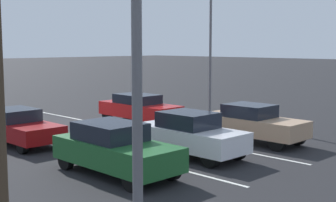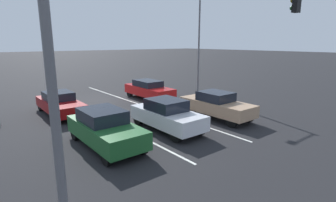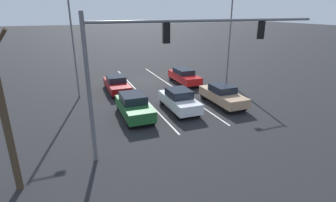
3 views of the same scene
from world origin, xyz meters
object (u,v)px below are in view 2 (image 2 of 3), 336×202
(traffic_signal_gantry, at_px, (197,12))
(car_white_midlane_front, at_px, (167,115))
(car_darkgreen_rightlane_front, at_px, (105,128))
(car_red_leftlane_second, at_px, (149,89))
(car_tan_leftlane_front, at_px, (216,105))
(car_maroon_rightlane_second, at_px, (60,103))
(street_lamp_left_shoulder, at_px, (197,34))

(traffic_signal_gantry, bearing_deg, car_white_midlane_front, -119.84)
(car_darkgreen_rightlane_front, height_order, car_red_leftlane_second, car_darkgreen_rightlane_front)
(car_white_midlane_front, distance_m, car_darkgreen_rightlane_front, 3.44)
(car_darkgreen_rightlane_front, bearing_deg, traffic_signal_gantry, 98.27)
(car_darkgreen_rightlane_front, relative_size, traffic_signal_gantry, 0.35)
(car_tan_leftlane_front, height_order, car_maroon_rightlane_second, car_tan_leftlane_front)
(car_white_midlane_front, bearing_deg, car_darkgreen_rightlane_front, 0.42)
(car_darkgreen_rightlane_front, xyz_separation_m, street_lamp_left_shoulder, (-11.12, -5.72, 4.24))
(traffic_signal_gantry, bearing_deg, car_darkgreen_rightlane_front, -81.73)
(car_darkgreen_rightlane_front, bearing_deg, car_red_leftlane_second, -135.70)
(car_tan_leftlane_front, bearing_deg, car_maroon_rightlane_second, -42.84)
(traffic_signal_gantry, relative_size, street_lamp_left_shoulder, 1.47)
(car_tan_leftlane_front, bearing_deg, traffic_signal_gantry, 36.08)
(car_red_leftlane_second, relative_size, traffic_signal_gantry, 0.37)
(street_lamp_left_shoulder, bearing_deg, traffic_signal_gantry, 45.16)
(car_darkgreen_rightlane_front, relative_size, car_maroon_rightlane_second, 0.94)
(car_tan_leftlane_front, xyz_separation_m, car_red_leftlane_second, (0.16, -6.88, -0.02))
(street_lamp_left_shoulder, bearing_deg, car_darkgreen_rightlane_front, 27.23)
(car_tan_leftlane_front, xyz_separation_m, car_darkgreen_rightlane_front, (7.13, -0.07, 0.02))
(car_maroon_rightlane_second, bearing_deg, car_white_midlane_front, 117.69)
(car_darkgreen_rightlane_front, xyz_separation_m, traffic_signal_gantry, (-0.69, 4.76, 4.44))
(car_white_midlane_front, relative_size, car_red_leftlane_second, 0.91)
(car_red_leftlane_second, bearing_deg, car_white_midlane_front, 62.47)
(car_red_leftlane_second, xyz_separation_m, traffic_signal_gantry, (6.28, 11.57, 4.48))
(car_white_midlane_front, height_order, car_tan_leftlane_front, car_white_midlane_front)
(car_red_leftlane_second, relative_size, street_lamp_left_shoulder, 0.54)
(car_tan_leftlane_front, distance_m, car_red_leftlane_second, 6.88)
(car_maroon_rightlane_second, bearing_deg, car_darkgreen_rightlane_front, 89.63)
(car_maroon_rightlane_second, relative_size, traffic_signal_gantry, 0.37)
(car_white_midlane_front, relative_size, car_maroon_rightlane_second, 0.92)
(car_red_leftlane_second, bearing_deg, car_darkgreen_rightlane_front, 44.30)
(car_red_leftlane_second, height_order, traffic_signal_gantry, traffic_signal_gantry)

